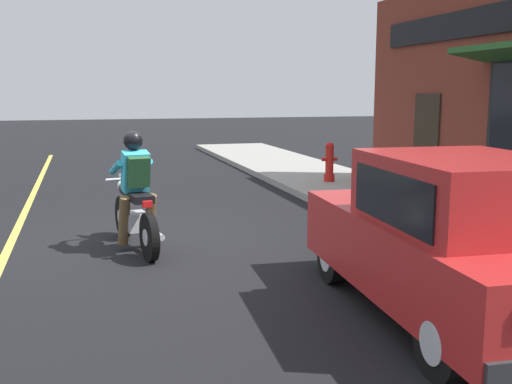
{
  "coord_description": "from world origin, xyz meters",
  "views": [
    {
      "loc": [
        -0.74,
        -8.55,
        2.13
      ],
      "look_at": [
        1.22,
        -1.78,
        0.95
      ],
      "focal_mm": 42.0,
      "sensor_mm": 36.0,
      "label": 1
    }
  ],
  "objects_px": {
    "car_hatchback": "(452,240)",
    "motorcycle_with_rider": "(135,200)",
    "traffic_cone": "(393,189)",
    "fire_hydrant": "(329,162)"
  },
  "relations": [
    {
      "from": "car_hatchback",
      "to": "traffic_cone",
      "type": "height_order",
      "value": "car_hatchback"
    },
    {
      "from": "car_hatchback",
      "to": "motorcycle_with_rider",
      "type": "bearing_deg",
      "value": 127.6
    },
    {
      "from": "fire_hydrant",
      "to": "motorcycle_with_rider",
      "type": "bearing_deg",
      "value": -137.88
    },
    {
      "from": "motorcycle_with_rider",
      "to": "traffic_cone",
      "type": "bearing_deg",
      "value": 15.03
    },
    {
      "from": "motorcycle_with_rider",
      "to": "fire_hydrant",
      "type": "bearing_deg",
      "value": 42.12
    },
    {
      "from": "traffic_cone",
      "to": "car_hatchback",
      "type": "bearing_deg",
      "value": -112.81
    },
    {
      "from": "car_hatchback",
      "to": "fire_hydrant",
      "type": "xyz_separation_m",
      "value": [
        2.02,
        7.64,
        -0.19
      ]
    },
    {
      "from": "motorcycle_with_rider",
      "to": "traffic_cone",
      "type": "relative_size",
      "value": 3.35
    },
    {
      "from": "motorcycle_with_rider",
      "to": "traffic_cone",
      "type": "height_order",
      "value": "motorcycle_with_rider"
    },
    {
      "from": "fire_hydrant",
      "to": "car_hatchback",
      "type": "bearing_deg",
      "value": -104.79
    }
  ]
}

